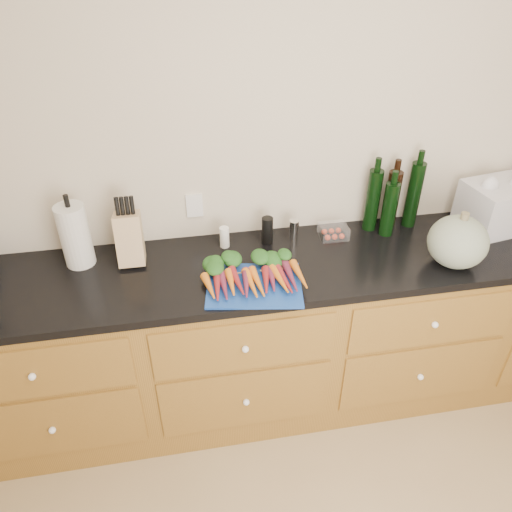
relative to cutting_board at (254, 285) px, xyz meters
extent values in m
cube|color=beige|center=(0.38, 0.48, 0.35)|extent=(4.10, 0.05, 2.60)
cube|color=brown|center=(0.38, 0.16, -0.50)|extent=(3.60, 0.60, 0.90)
cube|color=brown|center=(-0.97, -0.15, -0.23)|extent=(0.82, 0.01, 0.28)
sphere|color=white|center=(-0.97, -0.16, -0.23)|extent=(0.03, 0.03, 0.03)
cube|color=brown|center=(-0.97, -0.15, -0.59)|extent=(0.82, 0.01, 0.38)
sphere|color=white|center=(-0.97, -0.16, -0.59)|extent=(0.03, 0.03, 0.03)
cube|color=brown|center=(-0.07, -0.15, -0.23)|extent=(0.82, 0.01, 0.28)
sphere|color=white|center=(-0.07, -0.16, -0.23)|extent=(0.03, 0.03, 0.03)
cube|color=brown|center=(-0.07, -0.15, -0.59)|extent=(0.82, 0.01, 0.38)
sphere|color=white|center=(-0.07, -0.16, -0.59)|extent=(0.03, 0.03, 0.03)
cube|color=brown|center=(0.83, -0.15, -0.23)|extent=(0.82, 0.01, 0.28)
sphere|color=white|center=(0.83, -0.16, -0.23)|extent=(0.03, 0.03, 0.03)
cube|color=brown|center=(0.83, -0.15, -0.59)|extent=(0.82, 0.01, 0.38)
sphere|color=white|center=(0.83, -0.16, -0.59)|extent=(0.03, 0.03, 0.03)
cube|color=black|center=(0.38, 0.16, -0.03)|extent=(3.64, 0.62, 0.04)
cube|color=#17419C|center=(0.00, 0.00, 0.00)|extent=(0.46, 0.38, 0.01)
cone|color=orange|center=(-0.20, -0.02, 0.03)|extent=(0.04, 0.19, 0.04)
cone|color=maroon|center=(-0.17, -0.02, 0.03)|extent=(0.04, 0.19, 0.04)
cone|color=maroon|center=(-0.14, -0.02, 0.03)|extent=(0.04, 0.19, 0.04)
cone|color=orange|center=(-0.11, -0.02, 0.03)|extent=(0.04, 0.19, 0.04)
cone|color=maroon|center=(-0.07, -0.02, 0.03)|extent=(0.04, 0.19, 0.04)
cone|color=maroon|center=(-0.04, -0.02, 0.03)|extent=(0.04, 0.19, 0.04)
cone|color=orange|center=(-0.01, -0.02, 0.03)|extent=(0.04, 0.19, 0.04)
ellipsoid|color=#184316|center=(-0.11, 0.12, 0.03)|extent=(0.19, 0.12, 0.06)
cone|color=orange|center=(0.01, -0.02, 0.03)|extent=(0.04, 0.19, 0.04)
cone|color=maroon|center=(0.04, -0.02, 0.03)|extent=(0.04, 0.19, 0.04)
cone|color=maroon|center=(0.07, -0.02, 0.03)|extent=(0.04, 0.19, 0.04)
cone|color=orange|center=(0.11, -0.02, 0.03)|extent=(0.04, 0.19, 0.04)
cone|color=maroon|center=(0.14, -0.02, 0.03)|extent=(0.04, 0.19, 0.04)
cone|color=maroon|center=(0.17, -0.02, 0.03)|extent=(0.04, 0.19, 0.04)
cone|color=orange|center=(0.20, -0.02, 0.03)|extent=(0.04, 0.19, 0.04)
ellipsoid|color=#184316|center=(0.11, 0.12, 0.03)|extent=(0.19, 0.12, 0.06)
ellipsoid|color=slate|center=(0.95, 0.01, 0.12)|extent=(0.27, 0.27, 0.24)
cylinder|color=silver|center=(-0.78, 0.32, 0.15)|extent=(0.14, 0.14, 0.30)
cube|color=tan|center=(-0.54, 0.30, 0.12)|extent=(0.12, 0.12, 0.24)
cylinder|color=white|center=(-0.09, 0.34, 0.05)|extent=(0.05, 0.05, 0.11)
cylinder|color=black|center=(0.13, 0.34, 0.06)|extent=(0.06, 0.06, 0.14)
cylinder|color=silver|center=(0.26, 0.34, 0.05)|extent=(0.05, 0.05, 0.11)
cube|color=white|center=(0.47, 0.33, 0.03)|extent=(0.14, 0.11, 0.06)
cylinder|color=black|center=(0.68, 0.38, 0.16)|extent=(0.07, 0.07, 0.33)
cylinder|color=black|center=(0.79, 0.39, 0.15)|extent=(0.07, 0.07, 0.31)
cylinder|color=black|center=(0.90, 0.38, 0.17)|extent=(0.07, 0.07, 0.35)
cylinder|color=black|center=(0.74, 0.31, 0.14)|extent=(0.07, 0.07, 0.28)
camera|label=1|loc=(-0.30, -1.72, 1.37)|focal=35.00mm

